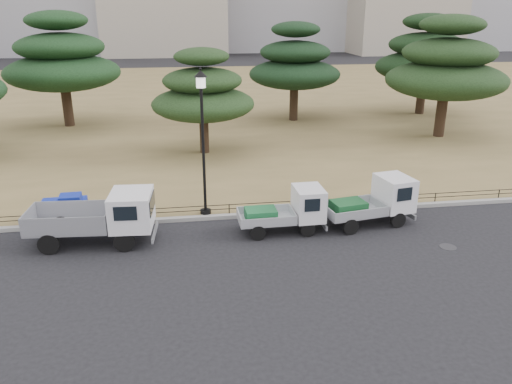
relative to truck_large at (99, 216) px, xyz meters
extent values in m
plane|color=black|center=(5.84, -1.03, -1.06)|extent=(220.00, 220.00, 0.00)
cube|color=olive|center=(5.84, 29.57, -0.99)|extent=(120.00, 56.00, 0.15)
cube|color=gray|center=(5.84, 1.57, -0.98)|extent=(120.00, 0.25, 0.16)
cylinder|color=black|center=(0.90, -0.87, -0.69)|extent=(0.75, 0.20, 0.75)
cylinder|color=black|center=(1.00, 0.74, -0.69)|extent=(0.75, 0.20, 0.75)
cylinder|color=black|center=(-1.67, -0.70, -0.69)|extent=(0.75, 0.20, 0.75)
cylinder|color=black|center=(-1.57, 0.91, -0.69)|extent=(0.75, 0.20, 0.75)
cube|color=#2D2D30|center=(-0.30, 0.02, -0.49)|extent=(4.21, 1.16, 0.13)
cube|color=gray|center=(-1.04, 0.07, -0.06)|extent=(2.99, 1.81, 0.73)
cube|color=silver|center=(1.17, -0.08, 0.21)|extent=(1.56, 1.86, 1.28)
cylinder|color=black|center=(7.57, -0.61, -0.78)|extent=(0.57, 0.16, 0.57)
cylinder|color=black|center=(7.55, 0.63, -0.78)|extent=(0.57, 0.16, 0.57)
cylinder|color=black|center=(5.68, -0.64, -0.78)|extent=(0.57, 0.16, 0.57)
cylinder|color=black|center=(5.65, 0.60, -0.78)|extent=(0.57, 0.16, 0.57)
cube|color=#2D2D30|center=(6.64, 0.00, -0.65)|extent=(3.07, 0.75, 0.13)
cube|color=#BABDC2|center=(6.09, -0.01, -0.39)|extent=(2.13, 1.33, 0.38)
cube|color=silver|center=(7.72, 0.02, 0.03)|extent=(1.09, 1.42, 1.22)
cube|color=#1D6837|center=(5.88, -0.02, -0.29)|extent=(1.17, 0.86, 0.42)
cylinder|color=black|center=(11.25, -0.30, -0.75)|extent=(0.64, 0.27, 0.62)
cylinder|color=black|center=(11.01, 1.04, -0.75)|extent=(0.64, 0.27, 0.62)
cylinder|color=black|center=(9.21, -0.66, -0.75)|extent=(0.64, 0.27, 0.62)
cylinder|color=black|center=(8.98, 0.69, -0.75)|extent=(0.64, 0.27, 0.62)
cube|color=#2D2D30|center=(10.14, 0.20, -0.61)|extent=(3.42, 1.33, 0.14)
cube|color=#ADB1B5|center=(9.55, 0.09, -0.33)|extent=(2.51, 1.78, 0.41)
cube|color=silver|center=(11.30, 0.40, 0.12)|extent=(1.41, 1.71, 1.31)
cube|color=#185729|center=(9.32, 0.05, -0.23)|extent=(1.41, 1.12, 0.45)
cylinder|color=black|center=(3.88, 1.87, -0.83)|extent=(0.44, 0.44, 0.16)
cylinder|color=black|center=(3.88, 1.87, 1.72)|extent=(0.12, 0.12, 4.95)
cylinder|color=white|center=(3.88, 1.87, 4.40)|extent=(0.40, 0.40, 0.40)
cone|color=black|center=(3.88, 1.87, 4.72)|extent=(0.51, 0.51, 0.25)
cylinder|color=black|center=(5.84, 1.72, -0.71)|extent=(38.00, 0.03, 0.03)
cylinder|color=black|center=(5.84, 1.72, -0.53)|extent=(38.00, 0.03, 0.03)
cylinder|color=black|center=(5.84, 1.72, -0.71)|extent=(0.04, 0.04, 0.40)
cube|color=#162BAC|center=(-1.66, 1.92, -0.52)|extent=(1.76, 1.33, 0.79)
cube|color=#162BAC|center=(-1.32, 1.75, 0.05)|extent=(0.83, 0.72, 0.34)
cylinder|color=#2D2D30|center=(12.34, -2.23, -1.06)|extent=(0.60, 0.60, 0.01)
cylinder|color=black|center=(-4.91, 19.82, 0.62)|extent=(0.69, 0.69, 3.06)
ellipsoid|color=#163317|center=(-4.91, 19.82, 2.84)|extent=(7.85, 7.85, 2.51)
ellipsoid|color=#163317|center=(-4.91, 19.82, 4.56)|extent=(6.00, 6.00, 1.92)
ellipsoid|color=#163317|center=(-4.91, 19.82, 6.28)|extent=(4.14, 4.14, 1.32)
cylinder|color=black|center=(4.34, 11.23, 0.25)|extent=(0.52, 0.52, 2.32)
ellipsoid|color=#1D3417|center=(4.34, 11.23, 1.93)|extent=(5.84, 5.84, 1.87)
ellipsoid|color=#1D3417|center=(4.34, 11.23, 3.23)|extent=(4.46, 4.46, 1.43)
ellipsoid|color=#1D3417|center=(4.34, 11.23, 4.53)|extent=(3.08, 3.08, 0.99)
cylinder|color=black|center=(11.44, 19.33, 0.48)|extent=(0.63, 0.63, 2.78)
ellipsoid|color=black|center=(11.44, 19.33, 2.49)|extent=(6.69, 6.69, 2.14)
ellipsoid|color=black|center=(11.44, 19.33, 4.06)|extent=(5.11, 5.11, 1.64)
ellipsoid|color=black|center=(11.44, 19.33, 5.62)|extent=(3.53, 3.53, 1.13)
cylinder|color=black|center=(19.85, 12.97, 0.58)|extent=(0.67, 0.67, 2.98)
ellipsoid|color=#1B3216|center=(19.85, 12.97, 2.74)|extent=(7.56, 7.56, 2.42)
ellipsoid|color=#1B3216|center=(19.85, 12.97, 4.41)|extent=(5.77, 5.77, 1.85)
ellipsoid|color=#1B3216|center=(19.85, 12.97, 6.08)|extent=(3.98, 3.98, 1.28)
cylinder|color=black|center=(22.03, 20.33, 0.58)|extent=(0.67, 0.67, 2.98)
ellipsoid|color=black|center=(22.03, 20.33, 2.74)|extent=(7.60, 7.60, 2.43)
ellipsoid|color=black|center=(22.03, 20.33, 4.41)|extent=(5.81, 5.81, 1.86)
ellipsoid|color=black|center=(22.03, 20.33, 6.08)|extent=(4.01, 4.01, 1.28)
camera|label=1|loc=(3.13, -17.15, 6.96)|focal=35.00mm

